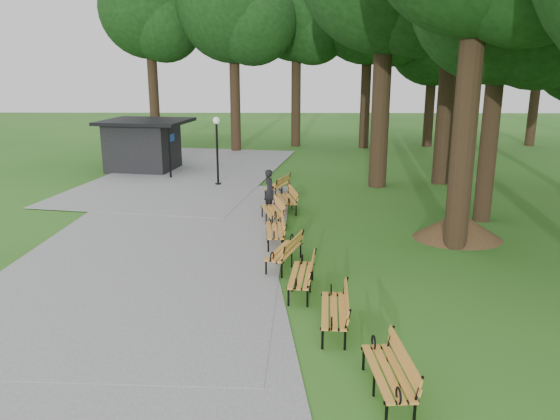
{
  "coord_description": "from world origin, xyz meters",
  "views": [
    {
      "loc": [
        0.06,
        -13.34,
        5.42
      ],
      "look_at": [
        -0.16,
        2.74,
        1.1
      ],
      "focal_mm": 34.93,
      "sensor_mm": 36.0,
      "label": 1
    }
  ],
  "objects_px": {
    "bench_0": "(388,372)",
    "kiosk": "(143,145)",
    "dirt_mound": "(458,225)",
    "bench_4": "(275,231)",
    "person": "(269,190)",
    "bench_7": "(277,186)",
    "bench_6": "(286,199)",
    "lamp_post": "(217,136)",
    "bench_3": "(284,251)",
    "bench_2": "(301,275)",
    "bench_5": "(272,212)",
    "bench_1": "(334,311)"
  },
  "relations": [
    {
      "from": "bench_1",
      "to": "kiosk",
      "type": "bearing_deg",
      "value": -150.21
    },
    {
      "from": "person",
      "to": "lamp_post",
      "type": "bearing_deg",
      "value": 6.17
    },
    {
      "from": "kiosk",
      "to": "lamp_post",
      "type": "xyz_separation_m",
      "value": [
        4.39,
        -3.7,
        0.93
      ]
    },
    {
      "from": "dirt_mound",
      "to": "bench_4",
      "type": "height_order",
      "value": "dirt_mound"
    },
    {
      "from": "bench_5",
      "to": "bench_7",
      "type": "distance_m",
      "value": 4.18
    },
    {
      "from": "bench_3",
      "to": "bench_6",
      "type": "xyz_separation_m",
      "value": [
        0.05,
        5.99,
        0.0
      ]
    },
    {
      "from": "bench_3",
      "to": "bench_6",
      "type": "bearing_deg",
      "value": -161.73
    },
    {
      "from": "bench_0",
      "to": "bench_2",
      "type": "bearing_deg",
      "value": -167.25
    },
    {
      "from": "bench_0",
      "to": "bench_2",
      "type": "height_order",
      "value": "same"
    },
    {
      "from": "person",
      "to": "dirt_mound",
      "type": "relative_size",
      "value": 0.68
    },
    {
      "from": "bench_5",
      "to": "bench_7",
      "type": "height_order",
      "value": "same"
    },
    {
      "from": "dirt_mound",
      "to": "bench_4",
      "type": "xyz_separation_m",
      "value": [
        -5.86,
        -0.65,
        -0.0
      ]
    },
    {
      "from": "dirt_mound",
      "to": "bench_6",
      "type": "xyz_separation_m",
      "value": [
        -5.51,
        3.41,
        -0.0
      ]
    },
    {
      "from": "bench_2",
      "to": "bench_5",
      "type": "height_order",
      "value": "same"
    },
    {
      "from": "person",
      "to": "bench_2",
      "type": "bearing_deg",
      "value": 164.73
    },
    {
      "from": "bench_4",
      "to": "bench_1",
      "type": "bearing_deg",
      "value": 10.33
    },
    {
      "from": "kiosk",
      "to": "bench_5",
      "type": "distance_m",
      "value": 12.24
    },
    {
      "from": "person",
      "to": "bench_3",
      "type": "height_order",
      "value": "person"
    },
    {
      "from": "kiosk",
      "to": "lamp_post",
      "type": "bearing_deg",
      "value": -30.65
    },
    {
      "from": "person",
      "to": "bench_7",
      "type": "relative_size",
      "value": 0.85
    },
    {
      "from": "person",
      "to": "bench_6",
      "type": "bearing_deg",
      "value": -102.55
    },
    {
      "from": "bench_1",
      "to": "bench_5",
      "type": "height_order",
      "value": "same"
    },
    {
      "from": "lamp_post",
      "to": "bench_4",
      "type": "bearing_deg",
      "value": -71.65
    },
    {
      "from": "dirt_mound",
      "to": "bench_3",
      "type": "height_order",
      "value": "dirt_mound"
    },
    {
      "from": "bench_3",
      "to": "bench_2",
      "type": "bearing_deg",
      "value": 32.42
    },
    {
      "from": "bench_3",
      "to": "bench_4",
      "type": "relative_size",
      "value": 1.0
    },
    {
      "from": "bench_2",
      "to": "bench_1",
      "type": "bearing_deg",
      "value": 24.37
    },
    {
      "from": "bench_5",
      "to": "dirt_mound",
      "type": "bearing_deg",
      "value": 62.57
    },
    {
      "from": "kiosk",
      "to": "bench_6",
      "type": "height_order",
      "value": "kiosk"
    },
    {
      "from": "bench_0",
      "to": "kiosk",
      "type": "bearing_deg",
      "value": -159.87
    },
    {
      "from": "bench_0",
      "to": "bench_1",
      "type": "height_order",
      "value": "same"
    },
    {
      "from": "kiosk",
      "to": "bench_7",
      "type": "distance_m",
      "value": 9.24
    },
    {
      "from": "dirt_mound",
      "to": "bench_6",
      "type": "distance_m",
      "value": 6.48
    },
    {
      "from": "person",
      "to": "bench_4",
      "type": "xyz_separation_m",
      "value": [
        0.29,
        -3.95,
        -0.36
      ]
    },
    {
      "from": "lamp_post",
      "to": "bench_5",
      "type": "relative_size",
      "value": 1.65
    },
    {
      "from": "bench_6",
      "to": "bench_7",
      "type": "height_order",
      "value": "same"
    },
    {
      "from": "bench_4",
      "to": "bench_6",
      "type": "xyz_separation_m",
      "value": [
        0.35,
        4.06,
        0.0
      ]
    },
    {
      "from": "kiosk",
      "to": "bench_3",
      "type": "bearing_deg",
      "value": -52.5
    },
    {
      "from": "bench_4",
      "to": "bench_6",
      "type": "bearing_deg",
      "value": 171.85
    },
    {
      "from": "bench_7",
      "to": "bench_2",
      "type": "bearing_deg",
      "value": 24.15
    },
    {
      "from": "bench_1",
      "to": "bench_6",
      "type": "relative_size",
      "value": 1.0
    },
    {
      "from": "kiosk",
      "to": "bench_3",
      "type": "xyz_separation_m",
      "value": [
        7.51,
        -14.12,
        -0.89
      ]
    },
    {
      "from": "bench_2",
      "to": "bench_4",
      "type": "relative_size",
      "value": 1.0
    },
    {
      "from": "person",
      "to": "bench_1",
      "type": "bearing_deg",
      "value": 166.89
    },
    {
      "from": "person",
      "to": "bench_5",
      "type": "bearing_deg",
      "value": 162.32
    },
    {
      "from": "kiosk",
      "to": "bench_2",
      "type": "relative_size",
      "value": 2.23
    },
    {
      "from": "person",
      "to": "dirt_mound",
      "type": "distance_m",
      "value": 6.98
    },
    {
      "from": "person",
      "to": "bench_6",
      "type": "distance_m",
      "value": 0.74
    },
    {
      "from": "person",
      "to": "lamp_post",
      "type": "relative_size",
      "value": 0.51
    },
    {
      "from": "bench_3",
      "to": "bench_4",
      "type": "height_order",
      "value": "same"
    }
  ]
}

